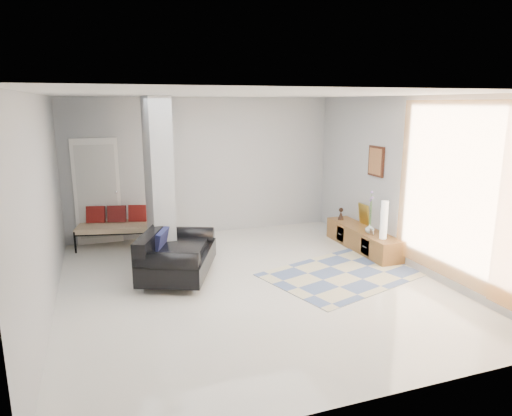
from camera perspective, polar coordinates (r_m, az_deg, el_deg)
name	(u,v)px	position (r m, az deg, el deg)	size (l,w,h in m)	color
floor	(250,284)	(7.02, -0.72, -9.46)	(6.00, 6.00, 0.00)	silver
ceiling	(250,94)	(6.49, -0.79, 14.04)	(6.00, 6.00, 0.00)	white
wall_back	(203,167)	(9.47, -6.58, 5.13)	(6.00, 6.00, 0.00)	#ABADAF
wall_front	(363,258)	(3.98, 13.26, -6.15)	(6.00, 6.00, 0.00)	#ABADAF
wall_left	(43,208)	(6.32, -25.11, 0.05)	(6.00, 6.00, 0.00)	#ABADAF
wall_right	(408,183)	(7.92, 18.49, 3.01)	(6.00, 6.00, 0.00)	#ABADAF
partition_column	(159,180)	(7.91, -12.09, 3.39)	(0.35, 1.20, 2.80)	#A4A8AB
hallway_door	(97,192)	(9.26, -19.24, 1.93)	(0.85, 0.06, 2.04)	white
curtain	(456,193)	(7.00, 23.72, 1.75)	(2.55, 2.55, 0.00)	#F09A3F
wall_art	(376,161)	(8.59, 14.79, 5.67)	(0.04, 0.45, 0.55)	#3B1B10
media_console	(362,239)	(8.77, 13.15, -3.76)	(0.45, 1.96, 0.80)	brown
loveseat	(174,255)	(7.32, -10.17, -5.76)	(1.50, 1.86, 0.76)	silver
daybed	(123,224)	(9.08, -16.30, -1.97)	(1.81, 1.05, 0.77)	black
area_rug	(346,273)	(7.57, 11.20, -7.97)	(2.50, 1.67, 0.01)	#C1BB94
cylinder_lamp	(384,220)	(8.10, 15.71, -1.44)	(0.12, 0.12, 0.66)	white
bronze_figurine	(341,214)	(9.27, 10.56, -0.71)	(0.12, 0.12, 0.24)	black
vase	(370,228)	(8.43, 14.03, -2.50)	(0.16, 0.16, 0.17)	silver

